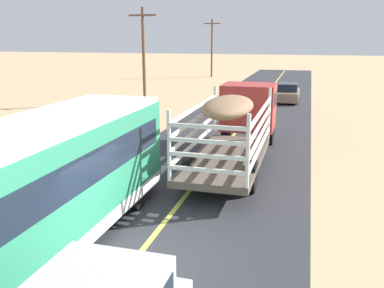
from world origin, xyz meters
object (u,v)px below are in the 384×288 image
(bus, at_px, (35,188))
(power_pole_far, at_px, (212,46))
(power_pole_mid, at_px, (144,53))
(car_far, at_px, (288,93))
(livestock_truck, at_px, (242,115))

(bus, xyz_separation_m, power_pole_far, (-6.51, 46.06, 2.24))
(power_pole_far, bearing_deg, power_pole_mid, -90.00)
(power_pole_mid, bearing_deg, power_pole_far, 90.00)
(bus, distance_m, car_far, 27.10)
(livestock_truck, height_order, bus, bus)
(bus, xyz_separation_m, car_far, (4.34, 26.73, -1.05))
(bus, relative_size, power_pole_far, 1.35)
(bus, height_order, car_far, bus)
(livestock_truck, distance_m, car_far, 16.70)
(livestock_truck, bearing_deg, car_far, 86.03)
(power_pole_mid, bearing_deg, bus, -73.99)
(power_pole_mid, height_order, power_pole_far, power_pole_far)
(power_pole_mid, distance_m, power_pole_far, 23.36)
(livestock_truck, relative_size, bus, 0.97)
(bus, distance_m, power_pole_far, 46.57)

